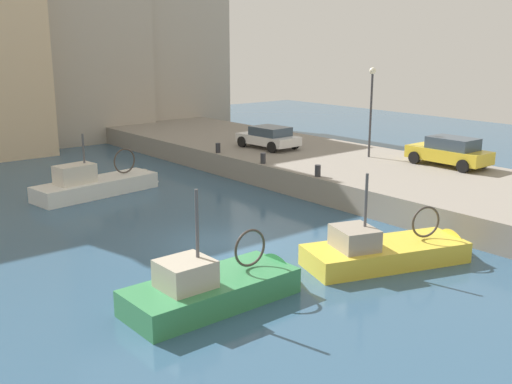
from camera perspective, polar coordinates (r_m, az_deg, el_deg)
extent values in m
plane|color=#335675|center=(22.84, -3.81, -4.88)|extent=(80.00, 80.00, 0.00)
cube|color=gray|center=(30.54, 13.99, 0.79)|extent=(9.00, 56.00, 1.20)
cube|color=white|center=(30.96, -14.79, -0.23)|extent=(6.38, 2.68, 1.53)
cone|color=white|center=(32.86, -9.74, 0.86)|extent=(1.12, 1.78, 1.68)
cube|color=#9E7A51|center=(30.80, -14.87, 1.02)|extent=(6.12, 2.50, 0.08)
cube|color=beige|center=(30.14, -16.72, 1.60)|extent=(1.95, 1.31, 0.94)
cylinder|color=#4C4C51|center=(30.27, -15.92, 3.05)|extent=(0.10, 0.10, 2.41)
torus|color=#3F3833|center=(31.58, -12.31, 2.89)|extent=(1.29, 0.25, 1.29)
sphere|color=white|center=(30.88, -18.74, -0.11)|extent=(0.32, 0.32, 0.32)
cube|color=gold|center=(21.30, 12.06, -6.61)|extent=(5.95, 3.70, 1.43)
cone|color=gold|center=(23.09, 18.69, -5.42)|extent=(1.43, 2.01, 1.82)
cube|color=#9E7A51|center=(21.09, 12.15, -4.98)|extent=(5.69, 3.48, 0.08)
cube|color=gray|center=(20.34, 9.28, -4.33)|extent=(1.65, 1.78, 0.75)
cylinder|color=#4C4C51|center=(20.26, 10.30, -1.84)|extent=(0.10, 0.10, 2.59)
torus|color=#3F3833|center=(21.75, 15.72, -2.74)|extent=(1.10, 0.44, 1.13)
sphere|color=white|center=(21.32, 6.65, -5.75)|extent=(0.32, 0.32, 0.32)
cube|color=#388951|center=(17.88, -4.19, -10.47)|extent=(5.14, 2.13, 1.54)
cone|color=#388951|center=(19.56, 2.83, -8.21)|extent=(0.91, 1.89, 1.88)
cube|color=#B2A893|center=(17.60, -4.23, -8.43)|extent=(4.94, 1.96, 0.08)
cube|color=#B7AD99|center=(16.98, -6.68, -7.73)|extent=(1.43, 1.31, 0.81)
cylinder|color=#4C4C51|center=(16.87, -5.56, -4.37)|extent=(0.10, 0.10, 2.81)
torus|color=#3F3833|center=(18.16, -0.57, -5.30)|extent=(1.18, 0.09, 1.18)
sphere|color=white|center=(17.93, -10.44, -9.80)|extent=(0.32, 0.32, 0.32)
cube|color=silver|center=(35.93, 1.15, 5.00)|extent=(2.05, 3.90, 0.51)
cube|color=#384756|center=(35.72, 1.36, 5.78)|extent=(1.73, 2.22, 0.51)
cylinder|color=black|center=(36.29, -1.32, 4.76)|extent=(0.25, 0.65, 0.64)
cylinder|color=black|center=(37.51, 0.80, 5.07)|extent=(0.25, 0.65, 0.64)
cylinder|color=black|center=(34.42, 1.52, 4.25)|extent=(0.25, 0.65, 0.64)
cylinder|color=black|center=(35.70, 3.66, 4.58)|extent=(0.25, 0.65, 0.64)
cube|color=gold|center=(32.27, 17.70, 3.39)|extent=(1.73, 4.17, 0.63)
cube|color=#384756|center=(32.06, 18.09, 4.40)|extent=(1.52, 2.33, 0.59)
cylinder|color=black|center=(32.41, 14.74, 3.16)|extent=(0.22, 0.64, 0.64)
cylinder|color=black|center=(33.79, 16.48, 3.48)|extent=(0.22, 0.64, 0.64)
cylinder|color=black|center=(30.86, 18.96, 2.32)|extent=(0.22, 0.64, 0.64)
cylinder|color=black|center=(32.32, 20.59, 2.69)|extent=(0.22, 0.64, 0.64)
cylinder|color=#2D2D33|center=(28.53, 5.85, 2.01)|extent=(0.28, 0.28, 0.55)
cylinder|color=#2D2D33|center=(31.42, 0.67, 3.21)|extent=(0.28, 0.28, 0.55)
cylinder|color=#2D2D33|center=(34.52, -3.61, 4.18)|extent=(0.28, 0.28, 0.55)
cylinder|color=#38383D|center=(33.46, 10.76, 7.06)|extent=(0.12, 0.12, 4.50)
sphere|color=#F2EACC|center=(33.26, 10.96, 11.17)|extent=(0.36, 0.36, 0.36)
cube|color=#B2A899|center=(48.48, -16.33, 14.15)|extent=(8.79, 6.43, 15.80)
cube|color=#B2A899|center=(53.42, -9.14, 13.05)|extent=(8.90, 8.18, 13.15)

